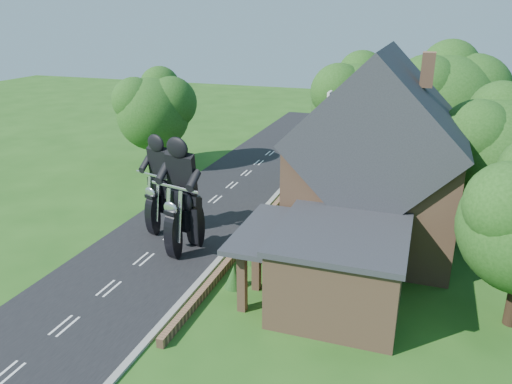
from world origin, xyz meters
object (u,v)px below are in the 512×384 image
(garden_wall, at_px, (257,229))
(motorcycle_lead, at_px, (185,236))
(annex, at_px, (337,266))
(motorcycle_follow, at_px, (164,216))
(house, at_px, (376,164))

(garden_wall, distance_m, motorcycle_lead, 4.51)
(garden_wall, relative_size, motorcycle_lead, 11.09)
(annex, height_order, motorcycle_lead, annex)
(garden_wall, height_order, annex, annex)
(garden_wall, distance_m, annex, 8.19)
(motorcycle_lead, xyz_separation_m, motorcycle_follow, (-2.40, 2.08, -0.08))
(motorcycle_lead, height_order, motorcycle_follow, motorcycle_lead)
(annex, height_order, motorcycle_follow, annex)
(annex, xyz_separation_m, motorcycle_follow, (-10.64, 4.31, -0.92))
(motorcycle_lead, bearing_deg, motorcycle_follow, -26.98)
(house, bearing_deg, motorcycle_lead, -152.76)
(garden_wall, xyz_separation_m, motorcycle_follow, (-5.07, -1.49, 0.64))
(house, height_order, annex, house)
(motorcycle_lead, relative_size, motorcycle_follow, 1.09)
(garden_wall, bearing_deg, annex, -46.16)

